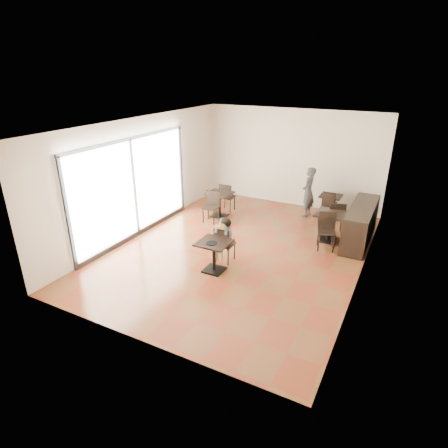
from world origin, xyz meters
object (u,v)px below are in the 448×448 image
Objects in this scene: cafe_table_back at (330,206)px; child_table at (214,256)px; adult_patron at (308,192)px; cafe_table_left at (219,205)px; chair_left_a at (227,197)px; chair_left_b at (211,208)px; chair_mid_b at (327,232)px; chair_back_a at (330,203)px; chair_mid_a at (336,218)px; cafe_table_mid at (329,227)px; child at (225,240)px; child_chair at (225,244)px; chair_back_b at (326,209)px.

child_table is at bearing -108.17° from cafe_table_back.
adult_patron is 2.01× the size of cafe_table_left.
chair_left_a is (0.00, 0.55, 0.08)m from cafe_table_left.
chair_mid_b is at bearing -7.56° from chair_left_b.
cafe_table_back is (1.56, 4.76, -0.03)m from child_table.
child_table is 0.77× the size of chair_mid_b.
chair_back_a is (3.09, 2.22, -0.06)m from chair_left_b.
chair_mid_a is at bearing 9.92° from chair_left_b.
cafe_table_back is (-0.41, 1.87, -0.06)m from cafe_table_mid.
cafe_table_mid is at bearing 103.07° from chair_back_a.
child is 2.53m from chair_left_b.
chair_mid_b is at bearing 28.45° from adult_patron.
cafe_table_mid is at bearing 34.97° from adult_patron.
child_chair reaches higher than cafe_table_mid.
chair_back_a reaches higher than cafe_table_back.
child_chair is 1.09× the size of chair_back_a.
chair_mid_a reaches higher than cafe_table_left.
adult_patron reaches higher than cafe_table_mid.
child_table is 0.93× the size of cafe_table_mid.
chair_mid_a is 1.18× the size of chair_back_a.
cafe_table_mid is (1.06, -1.57, -0.38)m from adult_patron.
child is at bearing -56.78° from chair_left_b.
adult_patron reaches higher than chair_left_b.
chair_left_b is (-3.55, -0.88, -0.02)m from chair_mid_a.
chair_mid_b is at bearing -75.39° from chair_back_b.
adult_patron is at bearing 78.45° from child_table.
chair_mid_a is at bearing 48.30° from adult_patron.
cafe_table_mid is at bearing 55.65° from child_table.
child_chair is at bearing 70.56° from chair_back_a.
child reaches higher than chair_left_a.
chair_mid_a is at bearing 59.57° from child_table.
chair_back_a and chair_back_b have the same top height.
child_chair is at bearing 112.17° from chair_left_a.
child is at bearing 112.17° from chair_left_a.
cafe_table_left is 3.51m from chair_back_a.
chair_left_a is (-3.55, 1.32, -0.02)m from chair_mid_b.
child_chair is 0.12m from child.
chair_back_a is at bearing 117.91° from adult_patron.
chair_mid_b is at bearing 101.40° from chair_back_a.
chair_left_b is at bearing -52.82° from child_chair.
cafe_table_back is 0.55m from chair_back_b.
child_table is at bearing -10.77° from adult_patron.
chair_back_a is at bearing 28.48° from cafe_table_left.
cafe_table_back is (0.65, 0.30, -0.44)m from adult_patron.
cafe_table_left is at bearing -60.39° from adult_patron.
chair_mid_b reaches higher than child_chair.
chair_left_a is (-1.53, 3.11, -0.10)m from child.
chair_left_b is at bearing -144.63° from cafe_table_back.
cafe_table_back is at bearing 83.79° from chair_mid_b.
child_chair is at bearing -59.22° from cafe_table_left.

